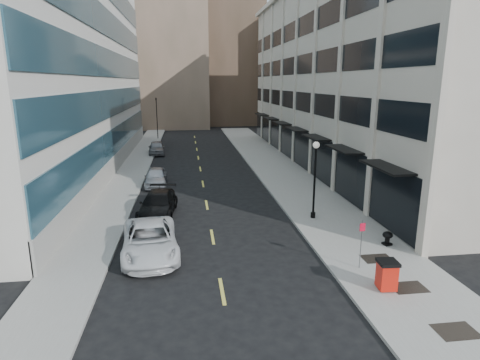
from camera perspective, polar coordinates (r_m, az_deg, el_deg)
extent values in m
plane|color=black|center=(15.40, -1.85, -19.12)|extent=(160.00, 160.00, 0.00)
cube|color=gray|center=(35.01, 7.06, -0.02)|extent=(5.00, 80.00, 0.15)
cube|color=gray|center=(34.31, -16.21, -0.76)|extent=(3.00, 80.00, 0.15)
cube|color=beige|center=(43.86, 17.49, 14.00)|extent=(14.00, 46.00, 18.00)
cube|color=black|center=(41.92, 8.08, 4.91)|extent=(0.18, 46.00, 3.60)
cube|color=black|center=(41.48, 8.30, 11.06)|extent=(0.12, 46.00, 1.80)
cube|color=black|center=(41.47, 8.48, 15.90)|extent=(0.12, 46.00, 1.80)
cube|color=black|center=(41.76, 8.66, 20.70)|extent=(0.12, 46.00, 1.80)
cube|color=beige|center=(20.29, 26.92, 14.14)|extent=(0.35, 0.60, 18.00)
cube|color=beige|center=(25.50, 19.18, 14.47)|extent=(0.35, 0.60, 18.00)
cube|color=beige|center=(30.99, 14.11, 14.56)|extent=(0.35, 0.60, 18.00)
cube|color=beige|center=(36.65, 10.58, 14.55)|extent=(0.35, 0.60, 18.00)
cube|color=beige|center=(42.40, 8.00, 14.51)|extent=(0.35, 0.60, 18.00)
cube|color=beige|center=(48.21, 6.05, 14.46)|extent=(0.35, 0.60, 18.00)
cube|color=beige|center=(54.06, 4.51, 14.41)|extent=(0.35, 0.60, 18.00)
cube|color=beige|center=(59.94, 3.28, 14.37)|extent=(0.35, 0.60, 18.00)
cube|color=black|center=(22.96, 20.04, 1.72)|extent=(1.30, 4.00, 0.12)
cube|color=black|center=(28.32, 14.49, 4.27)|extent=(1.30, 4.00, 0.12)
cube|color=black|center=(33.89, 10.72, 5.97)|extent=(1.30, 4.00, 0.12)
cube|color=black|center=(39.58, 8.01, 7.17)|extent=(1.30, 4.00, 0.12)
cube|color=black|center=(45.36, 5.97, 8.06)|extent=(1.30, 4.00, 0.12)
cube|color=black|center=(51.18, 4.39, 8.74)|extent=(1.30, 4.00, 0.12)
cube|color=black|center=(57.05, 3.13, 9.27)|extent=(1.30, 4.00, 0.12)
cube|color=silver|center=(42.54, -28.90, 14.34)|extent=(16.00, 46.00, 20.00)
cube|color=gray|center=(41.12, -16.92, 2.72)|extent=(0.20, 46.00, 1.80)
cube|color=#2A5162|center=(40.79, -17.14, 5.61)|extent=(0.14, 45.60, 2.40)
cube|color=#2A5162|center=(40.48, -17.49, 10.52)|extent=(0.14, 45.60, 2.40)
cube|color=#2A5162|center=(40.47, -17.86, 15.46)|extent=(0.14, 45.60, 2.40)
cube|color=#2A5162|center=(40.76, -18.24, 20.37)|extent=(0.14, 45.60, 2.40)
cube|color=#8E715C|center=(81.12, -10.04, 17.57)|extent=(14.00, 18.00, 28.00)
cube|color=brown|center=(85.81, -1.50, 19.55)|extent=(12.00, 16.00, 34.00)
cube|color=#8E715C|center=(91.80, -16.18, 14.90)|extent=(12.00, 14.00, 22.00)
cube|color=beige|center=(81.21, 6.28, 14.86)|extent=(10.00, 14.00, 20.00)
cube|color=black|center=(16.25, 28.38, -18.39)|extent=(1.40, 1.00, 0.01)
cube|color=black|center=(18.39, 22.84, -13.90)|extent=(1.40, 1.00, 0.01)
cube|color=black|center=(20.59, 18.90, -10.52)|extent=(1.40, 1.00, 0.01)
cube|color=#D8CC4C|center=(17.11, -2.56, -15.49)|extent=(0.15, 2.20, 0.01)
cube|color=#D8CC4C|center=(22.52, -3.95, -8.04)|extent=(0.15, 2.20, 0.01)
cube|color=#D8CC4C|center=(28.17, -4.76, -3.53)|extent=(0.15, 2.20, 0.01)
cube|color=#D8CC4C|center=(33.94, -5.29, -0.54)|extent=(0.15, 2.20, 0.01)
cube|color=#D8CC4C|center=(39.78, -5.67, 1.58)|extent=(0.15, 2.20, 0.01)
cube|color=#D8CC4C|center=(45.66, -5.95, 3.16)|extent=(0.15, 2.20, 0.01)
cube|color=#D8CC4C|center=(51.57, -6.17, 4.37)|extent=(0.15, 2.20, 0.01)
cube|color=#D8CC4C|center=(57.50, -6.34, 5.34)|extent=(0.15, 2.20, 0.01)
cube|color=#D8CC4C|center=(63.44, -6.48, 6.12)|extent=(0.15, 2.20, 0.01)
cylinder|color=black|center=(61.26, -11.72, 8.47)|extent=(0.12, 0.12, 6.00)
imported|color=black|center=(61.07, -11.86, 11.27)|extent=(0.66, 0.66, 1.98)
imported|color=white|center=(20.43, -12.69, -8.33)|extent=(3.19, 5.94, 1.59)
imported|color=black|center=(26.19, -11.59, -3.40)|extent=(2.59, 5.38, 1.51)
imported|color=#9DA0A5|center=(33.76, -11.87, 0.45)|extent=(1.87, 4.45, 1.50)
imported|color=slate|center=(48.60, -11.77, 4.51)|extent=(2.07, 4.66, 1.56)
cube|color=red|center=(17.67, 20.15, -12.65)|extent=(0.73, 0.73, 1.10)
cube|color=black|center=(17.42, 20.31, -10.94)|extent=(0.82, 0.82, 0.13)
cylinder|color=black|center=(18.07, 18.85, -13.64)|extent=(0.07, 0.24, 0.24)
cylinder|color=black|center=(18.26, 20.12, -13.45)|extent=(0.07, 0.24, 0.24)
cylinder|color=black|center=(25.41, 10.34, -4.92)|extent=(0.30, 0.30, 0.33)
cylinder|color=black|center=(24.81, 10.55, -0.24)|extent=(0.13, 0.13, 4.24)
sphere|color=silver|center=(24.37, 10.79, 4.92)|extent=(0.41, 0.41, 0.41)
cone|color=black|center=(24.34, 10.81, 5.46)|extent=(0.11, 0.11, 0.17)
cylinder|color=slate|center=(18.97, 16.83, -8.73)|extent=(0.04, 0.04, 2.29)
cube|color=red|center=(18.66, 17.03, -6.44)|extent=(0.27, 0.07, 0.36)
cube|color=black|center=(22.36, 20.16, -8.51)|extent=(0.47, 0.47, 0.11)
cylinder|color=black|center=(22.28, 20.21, -7.98)|extent=(0.24, 0.24, 0.37)
ellipsoid|color=black|center=(22.19, 20.27, -7.35)|extent=(0.52, 0.52, 0.36)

